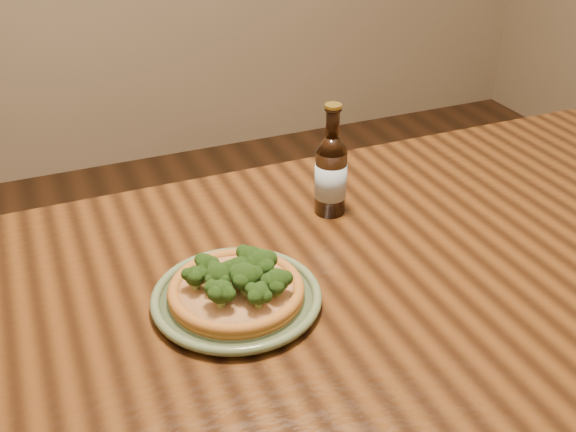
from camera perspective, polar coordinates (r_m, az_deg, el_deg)
name	(u,v)px	position (r m, az deg, el deg)	size (l,w,h in m)	color
table	(373,333)	(1.10, 7.21, -9.81)	(1.60, 0.90, 0.75)	#4A2810
plate	(237,298)	(0.99, -4.37, -6.92)	(0.25, 0.25, 0.02)	#596B4A
pizza	(237,287)	(0.98, -4.33, -6.00)	(0.20, 0.20, 0.07)	#AD6927
beer_bottle	(331,174)	(1.19, 3.65, 3.58)	(0.06, 0.06, 0.21)	black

